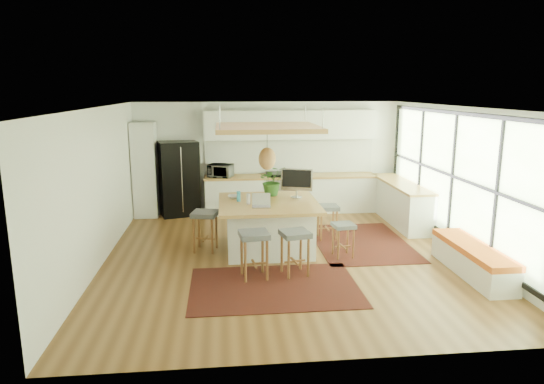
{
  "coord_description": "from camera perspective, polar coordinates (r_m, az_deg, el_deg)",
  "views": [
    {
      "loc": [
        -1.12,
        -8.31,
        3.01
      ],
      "look_at": [
        -0.2,
        0.5,
        1.1
      ],
      "focal_mm": 31.68,
      "sensor_mm": 36.0,
      "label": 1
    }
  ],
  "objects": [
    {
      "name": "monitor",
      "position": [
        9.31,
        2.95,
        0.89
      ],
      "size": [
        0.67,
        0.43,
        0.58
      ],
      "primitive_type": null,
      "rotation": [
        0.0,
        0.0,
        -0.35
      ],
      "color": "#A5A5AA",
      "rests_on": "island"
    },
    {
      "name": "right_counter_top",
      "position": [
        11.27,
        15.22,
        0.96
      ],
      "size": [
        0.64,
        2.54,
        0.05
      ],
      "primitive_type": "cube",
      "color": "#AC7C3D",
      "rests_on": "right_counter_base"
    },
    {
      "name": "island_bowl",
      "position": [
        9.32,
        -4.53,
        -0.57
      ],
      "size": [
        0.28,
        0.28,
        0.06
      ],
      "primitive_type": "imported",
      "rotation": [
        0.0,
        0.0,
        -0.14
      ],
      "color": "silver",
      "rests_on": "island"
    },
    {
      "name": "island_bottle_1",
      "position": [
        8.81,
        -2.94,
        -0.87
      ],
      "size": [
        0.07,
        0.07,
        0.19
      ],
      "primitive_type": "cylinder",
      "color": "white",
      "rests_on": "island"
    },
    {
      "name": "fridge",
      "position": [
        11.75,
        -11.0,
        1.73
      ],
      "size": [
        1.04,
        0.91,
        1.79
      ],
      "primitive_type": null,
      "rotation": [
        0.0,
        0.0,
        0.27
      ],
      "color": "black",
      "rests_on": "floor"
    },
    {
      "name": "island_bottle_0",
      "position": [
        9.05,
        -3.97,
        -0.53
      ],
      "size": [
        0.07,
        0.07,
        0.19
      ],
      "primitive_type": "cylinder",
      "color": "#35A4D5",
      "rests_on": "island"
    },
    {
      "name": "upper_cabinets",
      "position": [
        11.78,
        2.23,
        7.98
      ],
      "size": [
        4.2,
        0.34,
        0.7
      ],
      "primitive_type": "cube",
      "color": "white",
      "rests_on": "wall_back"
    },
    {
      "name": "microwave",
      "position": [
        11.59,
        -6.14,
        2.7
      ],
      "size": [
        0.64,
        0.49,
        0.38
      ],
      "primitive_type": "imported",
      "rotation": [
        0.0,
        0.0,
        -0.37
      ],
      "color": "#A5A5AA",
      "rests_on": "back_counter_top"
    },
    {
      "name": "laptop",
      "position": [
        8.6,
        -1.28,
        -1.01
      ],
      "size": [
        0.36,
        0.38,
        0.25
      ],
      "primitive_type": null,
      "rotation": [
        0.0,
        0.0,
        -0.07
      ],
      "color": "#A5A5AA",
      "rests_on": "island"
    },
    {
      "name": "rug_right",
      "position": [
        9.8,
        10.48,
        -5.89
      ],
      "size": [
        1.8,
        2.6,
        0.01
      ],
      "primitive_type": "cube",
      "color": "black",
      "rests_on": "floor"
    },
    {
      "name": "island",
      "position": [
        9.12,
        -0.43,
        -4.02
      ],
      "size": [
        1.85,
        1.85,
        0.93
      ],
      "primitive_type": null,
      "color": "#AC7C3D",
      "rests_on": "floor"
    },
    {
      "name": "range",
      "position": [
        11.84,
        1.06,
        -0.06
      ],
      "size": [
        0.76,
        0.62,
        1.0
      ],
      "primitive_type": null,
      "color": "#A5A5AA",
      "rests_on": "floor"
    },
    {
      "name": "stool_right_back",
      "position": [
        9.85,
        6.6,
        -3.55
      ],
      "size": [
        0.42,
        0.42,
        0.7
      ],
      "primitive_type": null,
      "rotation": [
        0.0,
        0.0,
        1.58
      ],
      "color": "#4C5054",
      "rests_on": "floor"
    },
    {
      "name": "window_wall",
      "position": [
        9.51,
        21.31,
        1.59
      ],
      "size": [
        0.1,
        6.2,
        2.6
      ],
      "primitive_type": null,
      "color": "black",
      "rests_on": "wall_right"
    },
    {
      "name": "island_plant",
      "position": [
        9.52,
        0.03,
        0.97
      ],
      "size": [
        0.62,
        0.67,
        0.46
      ],
      "primitive_type": "imported",
      "rotation": [
        0.0,
        0.0,
        0.16
      ],
      "color": "#1E4C19",
      "rests_on": "island"
    },
    {
      "name": "right_counter_base",
      "position": [
        11.37,
        15.09,
        -1.32
      ],
      "size": [
        0.6,
        2.5,
        0.88
      ],
      "primitive_type": "cube",
      "color": "white",
      "rests_on": "floor"
    },
    {
      "name": "ceiling_panel",
      "position": [
        8.8,
        -0.58,
        5.91
      ],
      "size": [
        1.86,
        1.86,
        0.8
      ],
      "primitive_type": null,
      "color": "#AC7C3D",
      "rests_on": "ceiling"
    },
    {
      "name": "back_counter_base",
      "position": [
        11.89,
        2.26,
        -0.32
      ],
      "size": [
        4.2,
        0.6,
        0.88
      ],
      "primitive_type": "cube",
      "color": "white",
      "rests_on": "floor"
    },
    {
      "name": "rug_near",
      "position": [
        7.57,
        0.28,
        -11.21
      ],
      "size": [
        2.6,
        1.8,
        0.01
      ],
      "primitive_type": "cube",
      "color": "black",
      "rests_on": "floor"
    },
    {
      "name": "stool_near_right",
      "position": [
        7.94,
        2.74,
        -7.39
      ],
      "size": [
        0.53,
        0.53,
        0.75
      ],
      "primitive_type": null,
      "rotation": [
        0.0,
        0.0,
        0.21
      ],
      "color": "#4C5054",
      "rests_on": "floor"
    },
    {
      "name": "stool_left_side",
      "position": [
        9.16,
        -7.92,
        -4.8
      ],
      "size": [
        0.54,
        0.54,
        0.77
      ],
      "primitive_type": null,
      "rotation": [
        0.0,
        0.0,
        -1.79
      ],
      "color": "#4C5054",
      "rests_on": "floor"
    },
    {
      "name": "backsplash",
      "position": [
        12.02,
        2.09,
        4.23
      ],
      "size": [
        4.2,
        0.02,
        0.8
      ],
      "primitive_type": "cube",
      "color": "white",
      "rests_on": "wall_back"
    },
    {
      "name": "wall_front",
      "position": [
        5.21,
        6.81,
        -6.53
      ],
      "size": [
        6.5,
        0.0,
        6.5
      ],
      "primitive_type": "plane",
      "rotation": [
        -1.57,
        0.0,
        0.0
      ],
      "color": "white",
      "rests_on": "ground"
    },
    {
      "name": "window_bench",
      "position": [
        8.64,
        22.72,
        -7.44
      ],
      "size": [
        0.52,
        2.0,
        0.5
      ],
      "primitive_type": null,
      "color": "white",
      "rests_on": "floor"
    },
    {
      "name": "wall_left",
      "position": [
        8.74,
        -19.96,
        0.48
      ],
      "size": [
        0.0,
        7.0,
        7.0
      ],
      "primitive_type": "plane",
      "rotation": [
        1.57,
        0.0,
        1.57
      ],
      "color": "white",
      "rests_on": "ground"
    },
    {
      "name": "floor",
      "position": [
        8.91,
        1.63,
        -7.59
      ],
      "size": [
        7.0,
        7.0,
        0.0
      ],
      "primitive_type": "plane",
      "color": "brown",
      "rests_on": "ground"
    },
    {
      "name": "stool_right_front",
      "position": [
        8.84,
        8.45,
        -5.44
      ],
      "size": [
        0.41,
        0.41,
        0.63
      ],
      "primitive_type": null,
      "rotation": [
        0.0,
        0.0,
        1.69
      ],
      "color": "#4C5054",
      "rests_on": "floor"
    },
    {
      "name": "wall_right",
      "position": [
        9.53,
        21.44,
        1.29
      ],
      "size": [
        0.0,
        7.0,
        7.0
      ],
      "primitive_type": "plane",
      "rotation": [
        1.57,
        0.0,
        -1.57
      ],
      "color": "white",
      "rests_on": "ground"
    },
    {
      "name": "pantry",
      "position": [
        11.78,
        -14.83,
        2.57
      ],
      "size": [
        0.55,
        0.6,
        2.25
      ],
      "primitive_type": "cube",
      "color": "white",
      "rests_on": "floor"
    },
    {
      "name": "ceiling",
      "position": [
        8.39,
        1.74,
        10.05
      ],
      "size": [
        7.0,
        7.0,
        0.0
      ],
      "primitive_type": "plane",
      "rotation": [
        3.14,
        0.0,
        0.0
      ],
      "color": "white",
      "rests_on": "ground"
    },
    {
      "name": "back_counter_top",
      "position": [
        11.8,
        2.28,
        1.87
      ],
      "size": [
        4.24,
        0.64,
        0.05
      ],
      "primitive_type": "cube",
      "color": "#AC7C3D",
      "rests_on": "back_counter_base"
    },
    {
      "name": "stool_near_left",
      "position": [
        7.8,
        -2.13,
        -7.73
      ],
      "size": [
        0.51,
        0.51,
        0.78
      ],
      "primitive_type": null,
      "rotation": [
        0.0,
        0.0,
        0.12
      ],
      "color": "#4C5054",
      "rests_on": "floor"
    },
    {
      "name": "wall_back",
      "position": [
        11.97,
        -0.54,
        4.21
      ],
      "size": [
        6.5,
        0.0,
        6.5
      ],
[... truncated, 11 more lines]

